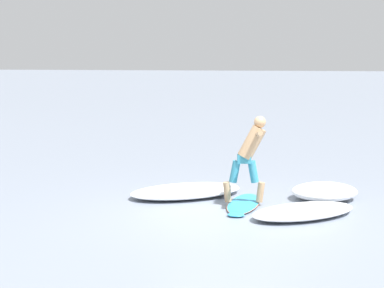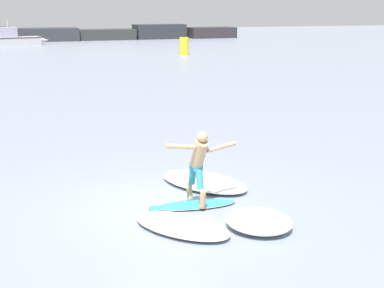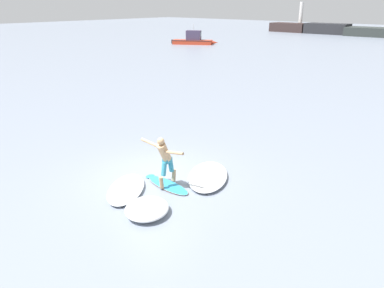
% 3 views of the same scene
% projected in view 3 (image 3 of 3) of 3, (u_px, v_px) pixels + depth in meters
% --- Properties ---
extents(ground_plane, '(200.00, 200.00, 0.00)m').
position_uv_depth(ground_plane, '(156.00, 177.00, 12.50)').
color(ground_plane, gray).
extents(surfboard, '(1.95, 0.72, 0.20)m').
position_uv_depth(surfboard, '(167.00, 185.00, 11.89)').
color(surfboard, '#2E99CA').
rests_on(surfboard, ground).
extents(surfer, '(1.60, 0.84, 1.66)m').
position_uv_depth(surfer, '(165.00, 157.00, 11.41)').
color(surfer, tan).
rests_on(surfer, surfboard).
extents(small_boat_offshore, '(5.88, 4.10, 2.74)m').
position_uv_depth(small_boat_offshore, '(194.00, 40.00, 51.34)').
color(small_boat_offshore, '#BB3921').
rests_on(small_boat_offshore, ground).
extents(wave_foam_at_tail, '(2.10, 2.30, 0.19)m').
position_uv_depth(wave_foam_at_tail, '(126.00, 189.00, 11.48)').
color(wave_foam_at_tail, white).
rests_on(wave_foam_at_tail, ground).
extents(wave_foam_at_nose, '(1.72, 1.77, 0.32)m').
position_uv_depth(wave_foam_at_nose, '(147.00, 209.00, 10.26)').
color(wave_foam_at_nose, white).
rests_on(wave_foam_at_nose, ground).
extents(wave_foam_beside, '(2.33, 2.68, 0.21)m').
position_uv_depth(wave_foam_beside, '(208.00, 176.00, 12.31)').
color(wave_foam_beside, white).
rests_on(wave_foam_beside, ground).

